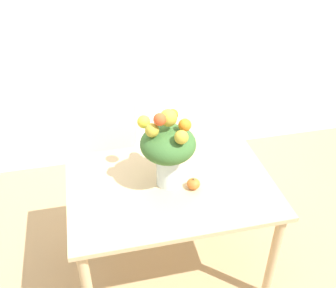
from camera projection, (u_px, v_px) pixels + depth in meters
The scene contains 6 objects.
ground_plane at pixel (170, 266), 2.84m from camera, with size 12.00×12.00×0.00m, color tan.
wall_back at pixel (131, 19), 3.20m from camera, with size 8.00×0.06×2.70m.
dining_table at pixel (171, 198), 2.46m from camera, with size 1.25×0.87×0.77m.
flower_vase at pixel (168, 147), 2.25m from camera, with size 0.32×0.35×0.51m.
pumpkin at pixel (193, 184), 2.35m from camera, with size 0.08×0.08×0.07m.
dining_chair_near_window at pixel (163, 149), 3.21m from camera, with size 0.43×0.43×0.88m.
Camera 1 is at (-0.42, -1.77, 2.35)m, focal length 42.00 mm.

